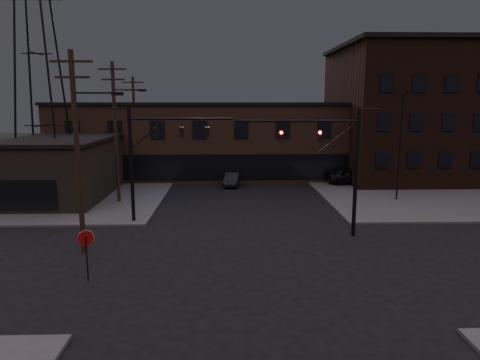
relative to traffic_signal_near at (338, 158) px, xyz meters
name	(u,v)px	position (x,y,z in m)	size (l,w,h in m)	color
ground	(255,263)	(-5.36, -4.50, -4.93)	(140.00, 140.00, 0.00)	black
sidewalk_ne	(452,182)	(16.64, 17.50, -4.86)	(30.00, 30.00, 0.15)	#474744
sidewalk_nw	(25,185)	(-27.36, 17.50, -4.86)	(30.00, 30.00, 0.15)	#474744
building_row	(240,140)	(-5.36, 23.50, -0.93)	(40.00, 12.00, 8.00)	brown
building_right	(438,114)	(16.64, 21.50, 2.07)	(22.00, 16.00, 14.00)	black
building_left	(13,170)	(-25.36, 11.50, -2.43)	(16.00, 12.00, 5.00)	black
traffic_signal_near	(338,158)	(0.00, 0.00, 0.00)	(7.12, 0.24, 8.00)	black
traffic_signal_far	(150,151)	(-12.07, 3.50, 0.08)	(7.12, 0.24, 8.00)	black
stop_sign	(86,243)	(-13.36, -6.49, -3.09)	(0.72, 0.33, 2.48)	black
utility_pole_near	(78,148)	(-14.79, -2.50, 0.94)	(3.70, 0.28, 11.00)	black
utility_pole_mid	(116,130)	(-15.79, 9.50, 1.19)	(3.70, 0.28, 11.50)	black
utility_pole_far	(135,126)	(-16.86, 21.50, 0.85)	(2.20, 0.28, 11.00)	black
transmission_tower	(37,54)	(-23.36, 13.50, 7.57)	(7.00, 7.00, 25.00)	black
lot_light_a	(400,136)	(7.64, 9.50, 0.58)	(1.50, 0.28, 9.14)	black
lot_light_b	(442,132)	(13.64, 14.50, 0.58)	(1.50, 0.28, 9.14)	black
parked_car_lot_a	(352,175)	(5.86, 16.60, -3.92)	(2.03, 5.04, 1.72)	black
parked_car_lot_b	(417,174)	(13.42, 18.64, -4.20)	(1.64, 4.03, 1.17)	#B6B7B8
car_crossing	(232,179)	(-6.29, 16.70, -4.27)	(1.41, 4.03, 1.33)	black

